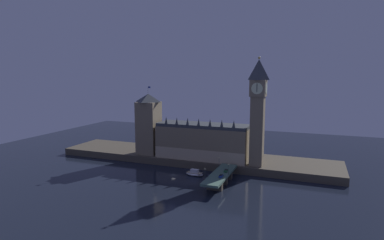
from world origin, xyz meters
TOP-DOWN VIEW (x-y plane):
  - ground_plane at (0.00, 0.00)m, footprint 400.00×400.00m
  - embankment at (0.00, 39.00)m, footprint 220.00×42.00m
  - parliament_hall at (10.24, 31.54)m, footprint 69.03×22.46m
  - clock_tower at (51.63, 25.90)m, footprint 10.88×10.99m
  - victoria_tower at (-34.67, 29.42)m, footprint 16.16×16.16m
  - bridge at (34.68, -5.00)m, footprint 10.85×46.00m
  - car_southbound_lead at (37.06, -11.54)m, footprint 2.02×4.68m
  - car_southbound_trail at (37.06, -0.34)m, footprint 2.02×4.69m
  - pedestrian_near_rail at (29.90, -14.86)m, footprint 0.38×0.38m
  - street_lamp_near at (29.50, -19.72)m, footprint 1.34×0.60m
  - street_lamp_mid at (39.85, -5.00)m, footprint 1.34×0.60m
  - street_lamp_far at (29.50, 9.72)m, footprint 1.34×0.60m
  - boat_upstream at (13.93, 4.06)m, footprint 12.20×5.51m

SIDE VIEW (x-z plane):
  - ground_plane at x=0.00m, z-range 0.00..0.00m
  - boat_upstream at x=13.93m, z-range -0.61..3.91m
  - embankment at x=0.00m, z-range 0.00..5.42m
  - bridge at x=34.68m, z-range 1.30..7.99m
  - car_southbound_lead at x=37.06m, z-range 6.64..8.13m
  - car_southbound_trail at x=37.06m, z-range 6.64..8.23m
  - pedestrian_near_rail at x=29.90m, z-range 6.74..8.47m
  - street_lamp_far at x=29.50m, z-range 7.50..13.99m
  - street_lamp_mid at x=39.85m, z-range 7.54..14.37m
  - street_lamp_near at x=29.50m, z-range 7.57..14.63m
  - parliament_hall at x=10.24m, z-range 2.76..34.26m
  - victoria_tower at x=-34.67m, z-range 2.53..56.31m
  - clock_tower at x=51.63m, z-range 7.60..82.10m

